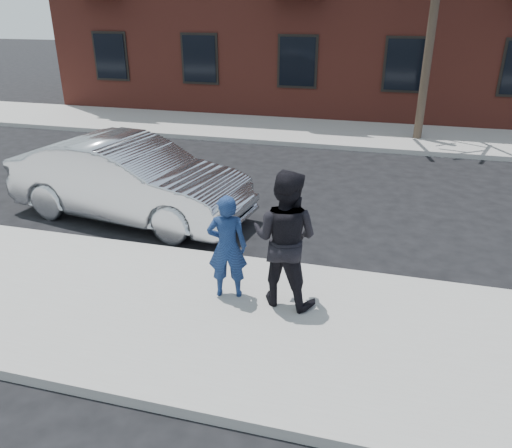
% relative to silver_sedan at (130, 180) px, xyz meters
% --- Properties ---
extents(ground, '(100.00, 100.00, 0.00)m').
position_rel_silver_sedan_xyz_m(ground, '(1.48, -2.98, -0.84)').
color(ground, black).
rests_on(ground, ground).
extents(near_sidewalk, '(50.00, 3.50, 0.15)m').
position_rel_silver_sedan_xyz_m(near_sidewalk, '(1.48, -3.23, -0.76)').
color(near_sidewalk, gray).
rests_on(near_sidewalk, ground).
extents(near_curb, '(50.00, 0.10, 0.15)m').
position_rel_silver_sedan_xyz_m(near_curb, '(1.48, -1.43, -0.76)').
color(near_curb, '#999691').
rests_on(near_curb, ground).
extents(far_sidewalk, '(50.00, 3.50, 0.15)m').
position_rel_silver_sedan_xyz_m(far_sidewalk, '(1.48, 8.27, -0.76)').
color(far_sidewalk, gray).
rests_on(far_sidewalk, ground).
extents(far_curb, '(50.00, 0.10, 0.15)m').
position_rel_silver_sedan_xyz_m(far_curb, '(1.48, 6.47, -0.76)').
color(far_curb, '#999691').
rests_on(far_curb, ground).
extents(silver_sedan, '(5.29, 2.47, 1.68)m').
position_rel_silver_sedan_xyz_m(silver_sedan, '(0.00, 0.00, 0.00)').
color(silver_sedan, '#B7BABF').
rests_on(silver_sedan, ground).
extents(man_hoodie, '(0.65, 0.52, 1.60)m').
position_rel_silver_sedan_xyz_m(man_hoodie, '(2.98, -2.63, 0.11)').
color(man_hoodie, navy).
rests_on(man_hoodie, near_sidewalk).
extents(man_peacoat, '(1.10, 0.92, 2.02)m').
position_rel_silver_sedan_xyz_m(man_peacoat, '(3.82, -2.58, 0.32)').
color(man_peacoat, black).
rests_on(man_peacoat, near_sidewalk).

